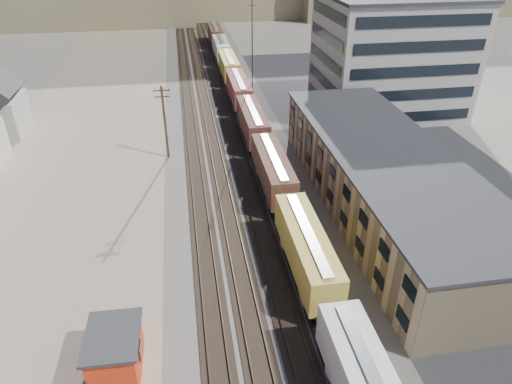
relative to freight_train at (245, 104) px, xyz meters
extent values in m
cube|color=#4C4742|center=(-3.80, -3.66, -2.76)|extent=(18.00, 200.00, 0.06)
cube|color=#7E6B56|center=(-23.80, -13.66, -2.78)|extent=(24.00, 180.00, 0.03)
cube|color=#232326|center=(18.20, -18.66, -2.77)|extent=(26.00, 120.00, 0.04)
cube|color=black|center=(-8.80, -3.66, -2.69)|extent=(2.60, 200.00, 0.08)
cube|color=#38281E|center=(-9.52, -3.66, -2.57)|extent=(0.08, 200.00, 0.16)
cube|color=#38281E|center=(-8.08, -3.66, -2.57)|extent=(0.08, 200.00, 0.16)
cube|color=black|center=(-5.80, -3.66, -2.69)|extent=(2.60, 200.00, 0.08)
cube|color=#38281E|center=(-6.52, -3.66, -2.57)|extent=(0.08, 200.00, 0.16)
cube|color=#38281E|center=(-5.08, -3.66, -2.57)|extent=(0.08, 200.00, 0.16)
cube|color=black|center=(-2.80, -3.66, -2.69)|extent=(2.60, 200.00, 0.08)
cube|color=#38281E|center=(-3.52, -3.66, -2.57)|extent=(0.08, 200.00, 0.16)
cube|color=#38281E|center=(-2.08, -3.66, -2.57)|extent=(0.08, 200.00, 0.16)
cube|color=black|center=(0.00, -3.66, -2.69)|extent=(2.60, 200.00, 0.08)
cube|color=#38281E|center=(-0.72, -3.66, -2.57)|extent=(0.08, 200.00, 0.16)
cube|color=#38281E|center=(0.72, -3.66, -2.57)|extent=(0.08, 200.00, 0.16)
cube|color=black|center=(0.00, -48.12, -2.04)|extent=(2.20, 2.20, 0.90)
cube|color=#B7B7B2|center=(0.00, -53.20, 1.89)|extent=(0.90, 12.32, 0.16)
cube|color=black|center=(0.00, -43.07, -2.04)|extent=(2.20, 2.20, 0.90)
cube|color=black|center=(0.00, -32.92, -2.04)|extent=(2.20, 2.20, 0.90)
cube|color=gold|center=(0.00, -38.00, 0.11)|extent=(3.00, 13.34, 3.40)
cube|color=#B7B7B2|center=(0.00, -38.00, 1.89)|extent=(0.90, 12.32, 0.16)
cube|color=black|center=(0.00, -27.87, -2.04)|extent=(2.20, 2.20, 0.90)
cube|color=black|center=(0.00, -17.72, -2.04)|extent=(2.20, 2.20, 0.90)
cube|color=#3F221B|center=(0.00, -22.80, 0.11)|extent=(3.00, 13.34, 3.40)
cube|color=#B7B7B2|center=(0.00, -22.80, 1.89)|extent=(0.90, 12.33, 0.16)
cube|color=black|center=(0.00, -12.67, -2.04)|extent=(2.20, 2.20, 0.90)
cube|color=black|center=(0.00, -2.52, -2.04)|extent=(2.20, 2.20, 0.90)
cube|color=#3F221B|center=(0.00, -7.60, 0.11)|extent=(3.00, 13.34, 3.40)
cube|color=#B7B7B2|center=(0.00, -7.60, 1.89)|extent=(0.90, 12.33, 0.16)
cube|color=black|center=(0.00, 2.53, -2.04)|extent=(2.20, 2.20, 0.90)
cube|color=black|center=(0.00, 12.68, -2.04)|extent=(2.20, 2.20, 0.90)
cube|color=brown|center=(0.00, 7.60, 0.11)|extent=(3.00, 13.34, 3.40)
cube|color=#B7B7B2|center=(0.00, 7.60, 1.89)|extent=(0.90, 12.33, 0.16)
cube|color=black|center=(0.00, 17.73, -2.04)|extent=(2.20, 2.20, 0.90)
cube|color=black|center=(0.00, 27.88, -2.04)|extent=(2.20, 2.20, 0.90)
cube|color=gold|center=(0.00, 22.80, 0.11)|extent=(3.00, 13.34, 3.40)
cube|color=#B7B7B2|center=(0.00, 22.80, 1.89)|extent=(0.90, 12.32, 0.16)
cube|color=black|center=(0.00, 32.92, -2.04)|extent=(2.20, 2.20, 0.90)
cube|color=black|center=(0.00, 43.07, -2.04)|extent=(2.20, 2.20, 0.90)
cube|color=#B2AEA7|center=(0.00, 38.00, 0.11)|extent=(3.00, 13.34, 3.40)
cube|color=#B7B7B2|center=(0.00, 38.00, 1.89)|extent=(0.90, 12.32, 0.16)
cube|color=black|center=(0.00, 48.12, -2.04)|extent=(2.20, 2.20, 0.90)
cube|color=black|center=(0.00, 58.27, -2.04)|extent=(2.20, 2.20, 0.90)
cube|color=#3F221B|center=(0.00, 53.20, 0.11)|extent=(3.00, 13.34, 3.40)
cube|color=#B7B7B2|center=(0.00, 53.20, 1.89)|extent=(0.90, 12.32, 0.16)
cube|color=tan|center=(11.20, -28.66, 0.71)|extent=(12.00, 40.00, 7.00)
cube|color=#2D2D30|center=(11.20, -28.66, 4.31)|extent=(12.40, 40.40, 0.30)
cube|color=black|center=(5.15, -28.66, -0.59)|extent=(0.12, 36.00, 1.20)
cube|color=black|center=(5.15, -28.66, 2.41)|extent=(0.12, 36.00, 1.20)
cube|color=#9E998E|center=(24.20, 1.34, 6.21)|extent=(22.00, 18.00, 18.00)
cube|color=black|center=(13.15, 1.34, 6.21)|extent=(0.12, 16.00, 16.00)
cube|color=black|center=(24.20, -7.71, 6.21)|extent=(20.00, 0.12, 16.00)
cylinder|color=#382619|center=(-12.30, -11.66, 2.21)|extent=(0.32, 0.32, 10.00)
cube|color=#382619|center=(-12.30, -11.66, 6.61)|extent=(2.20, 0.14, 0.14)
cube|color=#382619|center=(-12.30, -11.66, 5.81)|extent=(1.90, 0.14, 0.14)
cylinder|color=black|center=(-11.70, -11.66, 6.76)|extent=(0.08, 0.08, 0.22)
cylinder|color=black|center=(2.20, 6.34, 6.21)|extent=(0.16, 0.16, 18.00)
cube|color=black|center=(2.20, 6.34, 13.71)|extent=(1.20, 0.08, 0.08)
cube|color=red|center=(-15.89, -46.00, -1.15)|extent=(3.42, 4.48, 3.29)
cube|color=#2D2D30|center=(-15.89, -46.00, 0.61)|extent=(3.87, 4.94, 0.27)
cube|color=black|center=(-14.19, -46.05, -1.04)|extent=(0.14, 1.10, 1.10)
imported|color=navy|center=(21.36, -15.12, -2.11)|extent=(4.78, 5.32, 1.37)
imported|color=white|center=(27.40, -3.83, -1.96)|extent=(3.64, 5.29, 1.67)
camera|label=1|loc=(-9.72, -69.07, 25.00)|focal=32.00mm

